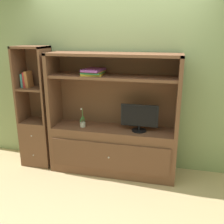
# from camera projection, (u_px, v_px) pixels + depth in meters

# --- Properties ---
(ground_plane) EXTENTS (8.00, 8.00, 0.00)m
(ground_plane) POSITION_uv_depth(u_px,v_px,m) (106.00, 185.00, 3.42)
(ground_plane) COLOR tan
(painted_rear_wall) EXTENTS (6.00, 0.10, 2.80)m
(painted_rear_wall) POSITION_uv_depth(u_px,v_px,m) (118.00, 73.00, 3.71)
(painted_rear_wall) COLOR #8C9E6B
(painted_rear_wall) RESTS_ON ground_plane
(media_console) EXTENTS (1.78, 0.48, 1.71)m
(media_console) POSITION_uv_depth(u_px,v_px,m) (113.00, 137.00, 3.64)
(media_console) COLOR brown
(media_console) RESTS_ON ground_plane
(tv_monitor) EXTENTS (0.50, 0.20, 0.37)m
(tv_monitor) POSITION_uv_depth(u_px,v_px,m) (139.00, 117.00, 3.43)
(tv_monitor) COLOR black
(tv_monitor) RESTS_ON media_console
(potted_plant) EXTENTS (0.08, 0.09, 0.28)m
(potted_plant) POSITION_uv_depth(u_px,v_px,m) (83.00, 124.00, 3.63)
(potted_plant) COLOR beige
(potted_plant) RESTS_ON media_console
(magazine_stack) EXTENTS (0.30, 0.35, 0.08)m
(magazine_stack) POSITION_uv_depth(u_px,v_px,m) (93.00, 72.00, 3.42)
(magazine_stack) COLOR gold
(magazine_stack) RESTS_ON media_console
(bookshelf_tall) EXTENTS (0.45, 0.39, 1.78)m
(bookshelf_tall) POSITION_uv_depth(u_px,v_px,m) (38.00, 126.00, 3.88)
(bookshelf_tall) COLOR brown
(bookshelf_tall) RESTS_ON ground_plane
(upright_book_row) EXTENTS (0.13, 0.16, 0.24)m
(upright_book_row) POSITION_uv_depth(u_px,v_px,m) (27.00, 80.00, 3.69)
(upright_book_row) COLOR teal
(upright_book_row) RESTS_ON bookshelf_tall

